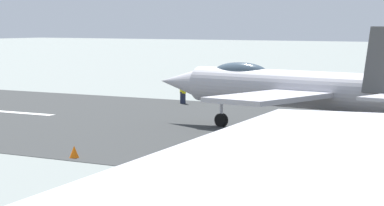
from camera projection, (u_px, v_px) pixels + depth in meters
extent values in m
plane|color=gray|center=(364.00, 139.00, 42.50)|extent=(400.00, 400.00, 0.00)
cube|color=#323434|center=(364.00, 139.00, 42.50)|extent=(240.00, 26.00, 0.02)
cube|color=white|center=(352.00, 138.00, 42.83)|extent=(8.00, 0.70, 0.00)
cube|color=white|center=(5.00, 112.00, 55.29)|extent=(8.00, 0.70, 0.00)
cylinder|color=#AEADB5|center=(298.00, 89.00, 43.95)|extent=(13.35, 3.97, 1.96)
cone|color=#AEADB5|center=(180.00, 82.00, 49.21)|extent=(3.27, 2.12, 1.67)
ellipsoid|color=#3F5160|center=(241.00, 72.00, 46.29)|extent=(3.73, 1.64, 1.10)
cube|color=#AEADB5|center=(269.00, 97.00, 40.27)|extent=(4.29, 6.52, 0.24)
cube|color=#AEADB5|center=(354.00, 88.00, 46.35)|extent=(4.29, 6.52, 0.24)
cylinder|color=silver|center=(221.00, 114.00, 47.39)|extent=(0.18, 0.18, 1.40)
cylinder|color=black|center=(221.00, 120.00, 47.43)|extent=(0.80, 0.41, 0.76)
cylinder|color=silver|center=(310.00, 127.00, 41.73)|extent=(0.18, 0.18, 1.40)
cylinder|color=black|center=(310.00, 133.00, 41.76)|extent=(0.80, 0.41, 0.76)
cylinder|color=silver|center=(344.00, 121.00, 44.16)|extent=(0.18, 0.18, 1.40)
cylinder|color=black|center=(343.00, 127.00, 44.19)|extent=(0.80, 0.41, 0.76)
cube|color=#1E2338|center=(183.00, 98.00, 60.77)|extent=(0.24, 0.36, 0.85)
cube|color=yellow|center=(183.00, 89.00, 60.71)|extent=(0.52, 0.47, 0.58)
sphere|color=tan|center=(183.00, 83.00, 60.67)|extent=(0.22, 0.22, 0.22)
cylinder|color=yellow|center=(185.00, 90.00, 60.45)|extent=(0.10, 0.10, 0.55)
cylinder|color=yellow|center=(181.00, 89.00, 60.98)|extent=(0.10, 0.10, 0.55)
cone|color=orange|center=(74.00, 152.00, 36.52)|extent=(0.44, 0.44, 0.55)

